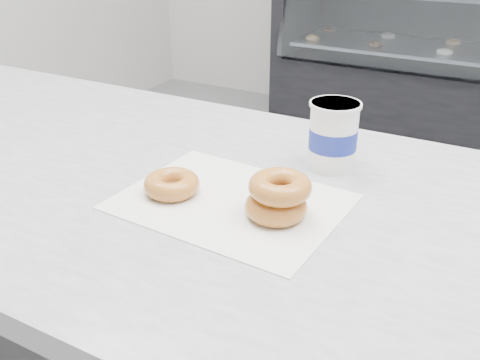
# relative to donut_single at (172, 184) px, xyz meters

# --- Properties ---
(wax_paper) EXTENTS (0.35, 0.28, 0.00)m
(wax_paper) POSITION_rel_donut_single_xyz_m (0.10, 0.02, -0.02)
(wax_paper) COLOR white
(wax_paper) RESTS_ON counter
(donut_single) EXTENTS (0.10, 0.10, 0.03)m
(donut_single) POSITION_rel_donut_single_xyz_m (0.00, 0.00, 0.00)
(donut_single) COLOR #BC7D33
(donut_single) RESTS_ON wax_paper
(donut_stack) EXTENTS (0.13, 0.13, 0.07)m
(donut_stack) POSITION_rel_donut_single_xyz_m (0.18, 0.01, 0.02)
(donut_stack) COLOR #BC7D33
(donut_stack) RESTS_ON wax_paper
(coffee_cup) EXTENTS (0.09, 0.09, 0.12)m
(coffee_cup) POSITION_rel_donut_single_xyz_m (0.19, 0.22, 0.04)
(coffee_cup) COLOR white
(coffee_cup) RESTS_ON counter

